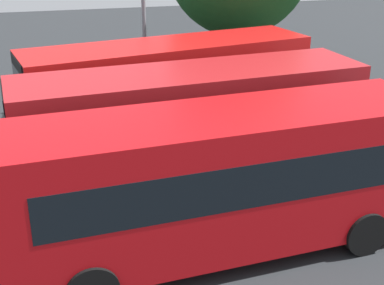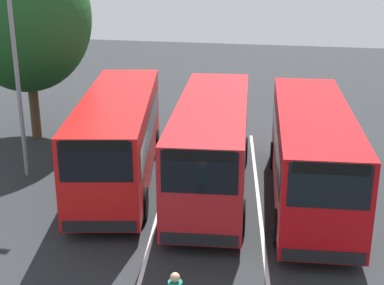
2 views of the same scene
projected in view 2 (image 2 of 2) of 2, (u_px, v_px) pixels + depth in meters
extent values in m
plane|color=#232628|center=(211.00, 191.00, 20.20)|extent=(66.54, 66.54, 0.00)
cube|color=red|center=(118.00, 135.00, 20.44)|extent=(9.79, 4.15, 2.93)
cube|color=black|center=(96.00, 162.00, 15.73)|extent=(0.52, 2.10, 1.23)
cube|color=black|center=(150.00, 126.00, 20.32)|extent=(7.86, 1.59, 0.94)
cube|color=black|center=(86.00, 126.00, 20.32)|extent=(7.86, 1.59, 0.94)
cube|color=black|center=(95.00, 145.00, 15.54)|extent=(0.46, 1.90, 0.32)
cube|color=black|center=(99.00, 226.00, 16.37)|extent=(0.52, 2.19, 0.36)
cylinder|color=black|center=(143.00, 203.00, 17.99)|extent=(1.07, 0.47, 1.04)
cylinder|color=black|center=(73.00, 203.00, 18.00)|extent=(1.07, 0.47, 1.04)
cylinder|color=black|center=(155.00, 142.00, 23.74)|extent=(1.07, 0.47, 1.04)
cylinder|color=black|center=(102.00, 142.00, 23.74)|extent=(1.07, 0.47, 1.04)
cube|color=#AD191E|center=(212.00, 143.00, 19.67)|extent=(9.68, 3.22, 2.93)
cube|color=black|center=(200.00, 172.00, 14.98)|extent=(0.30, 2.11, 1.23)
cube|color=black|center=(245.00, 134.00, 19.43)|extent=(7.96, 0.78, 0.94)
cube|color=black|center=(179.00, 132.00, 19.67)|extent=(7.96, 0.78, 0.94)
cube|color=black|center=(200.00, 155.00, 14.80)|extent=(0.27, 1.92, 0.32)
cube|color=black|center=(199.00, 239.00, 15.62)|extent=(0.29, 2.21, 0.36)
cylinder|color=black|center=(241.00, 216.00, 17.13)|extent=(1.06, 0.37, 1.04)
cylinder|color=black|center=(168.00, 212.00, 17.35)|extent=(1.06, 0.37, 1.04)
cylinder|color=black|center=(244.00, 149.00, 22.84)|extent=(1.06, 0.37, 1.04)
cylinder|color=black|center=(189.00, 147.00, 23.07)|extent=(1.06, 0.37, 1.04)
cube|color=#B70C11|center=(312.00, 152.00, 18.79)|extent=(9.66, 3.10, 2.93)
cube|color=black|center=(329.00, 186.00, 14.11)|extent=(0.28, 2.12, 1.23)
cube|color=black|center=(348.00, 143.00, 18.54)|extent=(7.97, 0.67, 0.94)
cube|color=black|center=(277.00, 140.00, 18.80)|extent=(7.97, 0.67, 0.94)
cube|color=black|center=(331.00, 168.00, 13.93)|extent=(0.24, 1.92, 0.32)
cube|color=black|center=(323.00, 256.00, 14.75)|extent=(0.26, 2.21, 0.36)
cylinder|color=black|center=(357.00, 231.00, 16.24)|extent=(1.06, 0.36, 1.04)
cylinder|color=black|center=(278.00, 226.00, 16.50)|extent=(1.06, 0.36, 1.04)
cylinder|color=black|center=(332.00, 157.00, 21.95)|extent=(1.06, 0.36, 1.04)
cylinder|color=black|center=(274.00, 155.00, 22.20)|extent=(1.06, 0.36, 1.04)
sphere|color=tan|center=(175.00, 277.00, 12.07)|extent=(0.22, 0.22, 0.22)
cylinder|color=gray|center=(17.00, 72.00, 20.26)|extent=(0.16, 0.16, 8.14)
cylinder|color=#4C3823|center=(34.00, 104.00, 25.44)|extent=(0.44, 0.44, 3.19)
ellipsoid|color=#194C1E|center=(26.00, 17.00, 24.14)|extent=(6.25, 5.62, 6.56)
cube|color=silver|center=(165.00, 187.00, 20.50)|extent=(13.20, 1.83, 0.01)
cube|color=silver|center=(258.00, 194.00, 19.89)|extent=(13.20, 1.83, 0.01)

